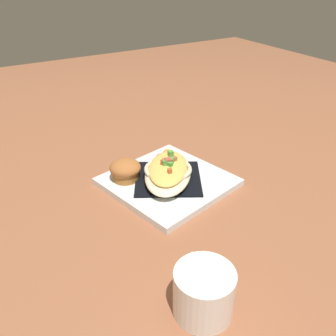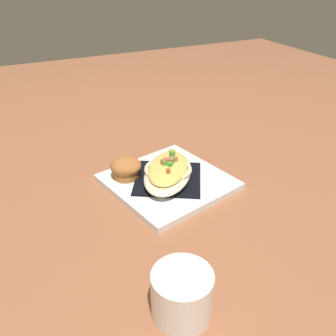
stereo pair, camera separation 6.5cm
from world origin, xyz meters
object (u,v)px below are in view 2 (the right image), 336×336
Objects in this scene: gratin_dish at (168,171)px; orange_garnish at (171,155)px; coffee_mug at (182,295)px; muffin at (126,168)px; square_plate at (168,182)px.

gratin_dish reaches higher than orange_garnish.
coffee_mug is (0.13, 0.32, -0.00)m from gratin_dish.
gratin_dish is at bearing 148.25° from muffin.
coffee_mug reaches higher than orange_garnish.
square_plate is at bearing 33.72° from gratin_dish.
square_plate is 1.14× the size of gratin_dish.
orange_garnish is (-0.13, -0.03, -0.02)m from muffin.
coffee_mug is at bearing 67.57° from square_plate.
gratin_dish is 0.10m from muffin.
orange_garnish is (-0.05, -0.09, -0.01)m from gratin_dish.
gratin_dish reaches higher than square_plate.
coffee_mug is at bearing 82.40° from muffin.
muffin is at bearing -31.75° from gratin_dish.
muffin is 0.61× the size of coffee_mug.
orange_garnish is at bearing -120.46° from gratin_dish.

